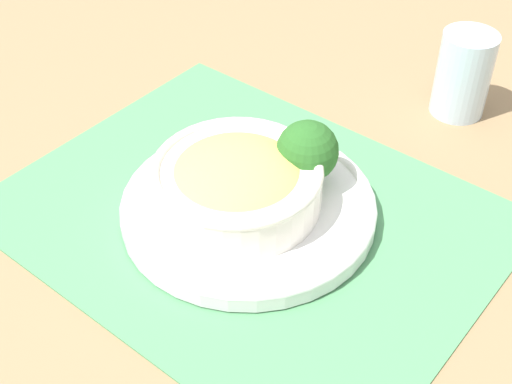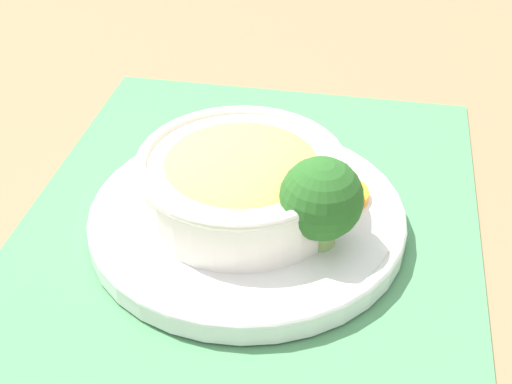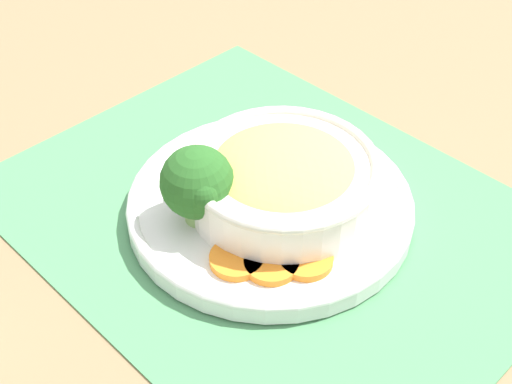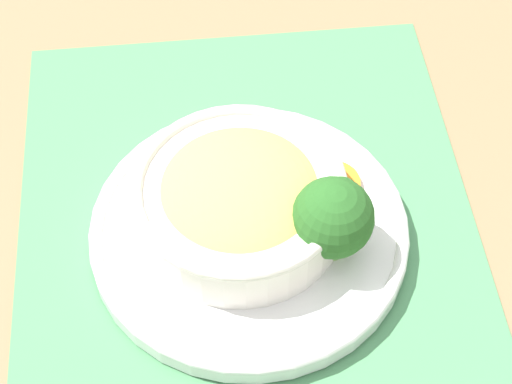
# 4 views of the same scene
# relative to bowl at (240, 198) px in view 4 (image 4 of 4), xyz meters

# --- Properties ---
(ground_plane) EXTENTS (4.00, 4.00, 0.00)m
(ground_plane) POSITION_rel_bowl_xyz_m (0.01, 0.01, -0.05)
(ground_plane) COLOR #8C704C
(placemat) EXTENTS (0.52, 0.42, 0.00)m
(placemat) POSITION_rel_bowl_xyz_m (0.01, 0.01, -0.05)
(placemat) COLOR #4C8C59
(placemat) RESTS_ON ground_plane
(plate) EXTENTS (0.27, 0.27, 0.02)m
(plate) POSITION_rel_bowl_xyz_m (0.01, 0.01, -0.03)
(plate) COLOR white
(plate) RESTS_ON placemat
(bowl) EXTENTS (0.18, 0.18, 0.06)m
(bowl) POSITION_rel_bowl_xyz_m (0.00, 0.00, 0.00)
(bowl) COLOR silver
(bowl) RESTS_ON plate
(broccoli_floret) EXTENTS (0.07, 0.07, 0.08)m
(broccoli_floret) POSITION_rel_bowl_xyz_m (0.03, 0.07, 0.01)
(broccoli_floret) COLOR #84AD5B
(broccoli_floret) RESTS_ON plate
(carrot_slice_near) EXTENTS (0.05, 0.05, 0.01)m
(carrot_slice_near) POSITION_rel_bowl_xyz_m (-0.03, 0.08, -0.03)
(carrot_slice_near) COLOR orange
(carrot_slice_near) RESTS_ON plate
(carrot_slice_middle) EXTENTS (0.05, 0.05, 0.01)m
(carrot_slice_middle) POSITION_rel_bowl_xyz_m (-0.05, 0.06, -0.03)
(carrot_slice_middle) COLOR orange
(carrot_slice_middle) RESTS_ON plate
(carrot_slice_far) EXTENTS (0.05, 0.05, 0.01)m
(carrot_slice_far) POSITION_rel_bowl_xyz_m (-0.07, 0.04, -0.03)
(carrot_slice_far) COLOR orange
(carrot_slice_far) RESTS_ON plate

